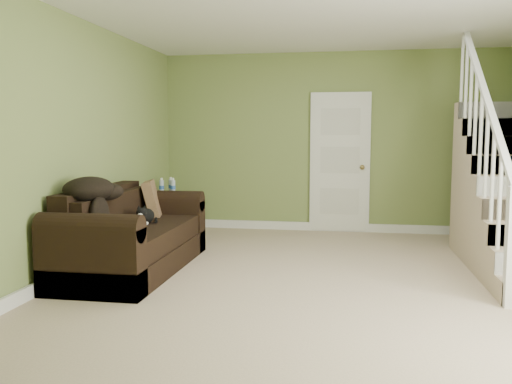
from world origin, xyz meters
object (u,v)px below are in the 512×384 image
at_px(cat, 145,216).
at_px(side_table, 169,215).
at_px(sofa, 130,239).
at_px(banana, 127,231).

bearing_deg(cat, side_table, 95.11).
xyz_separation_m(sofa, side_table, (-0.19, 1.81, -0.02)).
height_order(cat, banana, cat).
distance_m(sofa, side_table, 1.82).
relative_size(side_table, cat, 1.83).
relative_size(sofa, banana, 10.35).
height_order(sofa, banana, sofa).
bearing_deg(banana, cat, 66.17).
distance_m(side_table, cat, 1.71).
height_order(side_table, banana, side_table).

